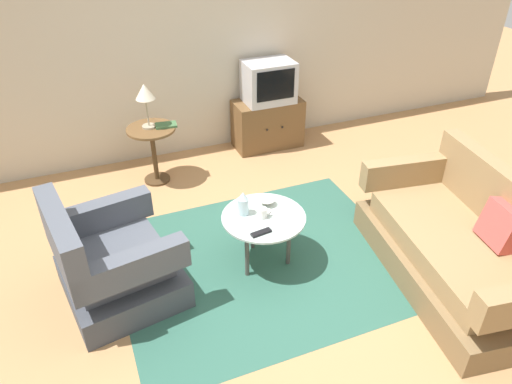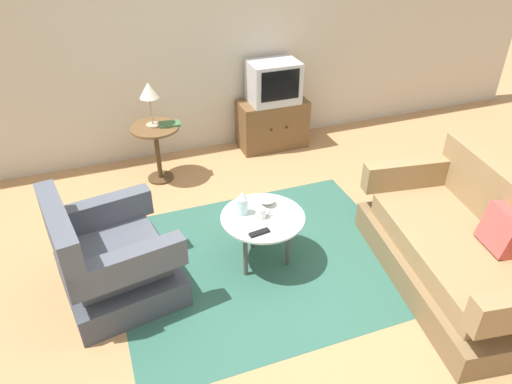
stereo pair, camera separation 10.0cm
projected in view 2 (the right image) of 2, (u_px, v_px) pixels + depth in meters
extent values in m
plane|color=#AD7F51|center=(277.00, 271.00, 4.01)|extent=(16.00, 16.00, 0.00)
cube|color=#BCB29E|center=(195.00, 34.00, 5.20)|extent=(9.00, 0.12, 2.70)
cube|color=#2D5B4C|center=(262.00, 261.00, 4.12)|extent=(2.40, 2.00, 0.00)
cube|color=#3E424B|center=(122.00, 278.00, 3.77)|extent=(0.96, 1.00, 0.24)
cube|color=#4C515B|center=(117.00, 258.00, 3.66)|extent=(0.77, 0.70, 0.18)
cube|color=#4C515B|center=(62.00, 238.00, 3.34)|extent=(0.29, 0.88, 0.47)
cube|color=#4C515B|center=(128.00, 266.00, 3.28)|extent=(0.83, 0.28, 0.22)
cube|color=#4C515B|center=(100.00, 212.00, 3.81)|extent=(0.83, 0.28, 0.22)
cube|color=brown|center=(451.00, 270.00, 3.85)|extent=(1.15, 1.89, 0.24)
cube|color=#93754C|center=(456.00, 250.00, 3.74)|extent=(0.97, 1.59, 0.18)
cube|color=#93754C|center=(512.00, 210.00, 3.63)|extent=(0.40, 1.78, 0.47)
cube|color=#93754C|center=(412.00, 173.00, 4.29)|extent=(0.91, 0.27, 0.25)
cube|color=#C64C47|center=(501.00, 230.00, 3.54)|extent=(0.23, 0.34, 0.34)
cylinder|color=#B2C6C1|center=(263.00, 217.00, 3.86)|extent=(0.68, 0.68, 0.02)
cylinder|color=#4C4742|center=(252.00, 226.00, 4.15)|extent=(0.04, 0.04, 0.46)
cylinder|color=#4C4742|center=(245.00, 253.00, 3.86)|extent=(0.04, 0.04, 0.46)
cylinder|color=#4C4742|center=(288.00, 242.00, 3.97)|extent=(0.04, 0.04, 0.46)
cylinder|color=brown|center=(155.00, 128.00, 4.93)|extent=(0.50, 0.50, 0.02)
cylinder|color=#47311C|center=(158.00, 154.00, 5.10)|extent=(0.05, 0.05, 0.60)
cylinder|color=#47311C|center=(161.00, 178.00, 5.26)|extent=(0.28, 0.28, 0.02)
cube|color=brown|center=(272.00, 124.00, 5.77)|extent=(0.81, 0.41, 0.58)
sphere|color=black|center=(272.00, 130.00, 5.56)|extent=(0.02, 0.02, 0.02)
sphere|color=black|center=(287.00, 128.00, 5.61)|extent=(0.02, 0.02, 0.02)
cube|color=#B7B7BC|center=(273.00, 82.00, 5.48)|extent=(0.56, 0.41, 0.47)
cube|color=black|center=(280.00, 86.00, 5.30)|extent=(0.45, 0.01, 0.34)
cylinder|color=#9E937A|center=(153.00, 125.00, 4.93)|extent=(0.14, 0.14, 0.02)
cylinder|color=#9E937A|center=(151.00, 111.00, 4.85)|extent=(0.02, 0.02, 0.29)
cone|color=beige|center=(149.00, 90.00, 4.73)|extent=(0.19, 0.19, 0.16)
cylinder|color=silver|center=(242.00, 206.00, 3.85)|extent=(0.09, 0.09, 0.14)
cone|color=silver|center=(242.00, 195.00, 3.80)|extent=(0.08, 0.08, 0.06)
cylinder|color=white|center=(262.00, 213.00, 3.82)|extent=(0.07, 0.07, 0.09)
torus|color=white|center=(268.00, 212.00, 3.84)|extent=(0.06, 0.01, 0.06)
cone|color=silver|center=(266.00, 202.00, 3.98)|extent=(0.13, 0.13, 0.05)
cube|color=black|center=(259.00, 233.00, 3.66)|extent=(0.17, 0.07, 0.02)
cube|color=#3D663D|center=(170.00, 124.00, 4.95)|extent=(0.23, 0.16, 0.02)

